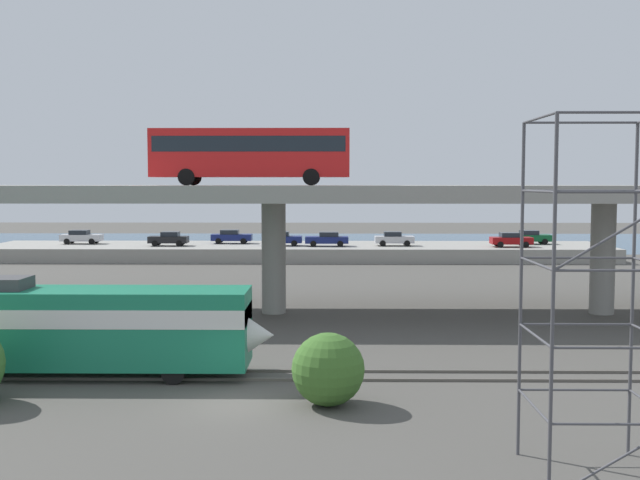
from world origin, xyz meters
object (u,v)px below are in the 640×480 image
(parked_car_4, at_px, (394,239))
(parked_car_6, at_px, (231,236))
(parked_car_2, at_px, (327,239))
(parked_car_7, at_px, (511,240))
(parked_car_5, at_px, (530,237))
(train_locomotive, at_px, (82,325))
(scaffolding_tower, at_px, (597,287))
(parked_car_0, at_px, (169,239))
(parked_car_3, at_px, (282,238))
(parked_car_1, at_px, (81,237))
(transit_bus_on_overpass, at_px, (250,151))

(parked_car_4, relative_size, parked_car_6, 0.93)
(parked_car_2, xyz_separation_m, parked_car_7, (19.07, -0.74, -0.00))
(parked_car_5, relative_size, parked_car_7, 0.99)
(train_locomotive, distance_m, parked_car_2, 50.25)
(scaffolding_tower, height_order, parked_car_6, scaffolding_tower)
(scaffolding_tower, height_order, parked_car_0, scaffolding_tower)
(parked_car_2, distance_m, parked_car_3, 4.83)
(train_locomotive, bearing_deg, parked_car_4, 70.98)
(parked_car_6, distance_m, parked_car_7, 29.93)
(parked_car_4, height_order, parked_car_7, same)
(scaffolding_tower, relative_size, parked_car_6, 2.25)
(parked_car_1, bearing_deg, parked_car_3, -5.86)
(train_locomotive, xyz_separation_m, parked_car_0, (-6.61, 49.45, 0.05))
(parked_car_2, height_order, parked_car_7, same)
(parked_car_2, bearing_deg, parked_car_1, -6.06)
(parked_car_2, relative_size, parked_car_3, 1.09)
(scaffolding_tower, xyz_separation_m, parked_car_7, (11.50, 59.46, -3.06))
(parked_car_1, height_order, parked_car_6, same)
(transit_bus_on_overpass, height_order, scaffolding_tower, transit_bus_on_overpass)
(train_locomotive, bearing_deg, parked_car_3, 83.89)
(parked_car_1, bearing_deg, train_locomotive, -72.16)
(train_locomotive, bearing_deg, parked_car_2, 78.37)
(transit_bus_on_overpass, bearing_deg, parked_car_4, -108.67)
(train_locomotive, relative_size, parked_car_0, 4.06)
(transit_bus_on_overpass, relative_size, scaffolding_tower, 1.21)
(parked_car_6, bearing_deg, parked_car_2, -18.71)
(parked_car_1, relative_size, parked_car_3, 1.05)
(parked_car_1, xyz_separation_m, parked_car_4, (33.94, -2.23, -0.00))
(train_locomotive, bearing_deg, parked_car_0, 97.61)
(parked_car_0, distance_m, parked_car_7, 35.82)
(parked_car_0, distance_m, parked_car_4, 23.80)
(parked_car_2, distance_m, parked_car_4, 7.08)
(scaffolding_tower, bearing_deg, train_locomotive, 148.16)
(parked_car_4, bearing_deg, transit_bus_on_overpass, -108.67)
(parked_car_6, bearing_deg, parked_car_0, -151.66)
(parked_car_4, xyz_separation_m, parked_car_6, (-17.61, 2.94, 0.00))
(parked_car_6, bearing_deg, parked_car_7, -8.29)
(train_locomotive, xyz_separation_m, parked_car_7, (29.20, 48.47, 0.05))
(train_locomotive, xyz_separation_m, parked_car_1, (-16.75, 52.07, 0.05))
(parked_car_2, bearing_deg, parked_car_0, -0.80)
(train_locomotive, height_order, transit_bus_on_overpass, transit_bus_on_overpass)
(parked_car_0, bearing_deg, parked_car_7, 178.44)
(parked_car_0, relative_size, parked_car_1, 0.94)
(train_locomotive, height_order, parked_car_0, train_locomotive)
(parked_car_6, bearing_deg, parked_car_4, -9.49)
(transit_bus_on_overpass, bearing_deg, parked_car_7, -125.58)
(transit_bus_on_overpass, distance_m, parked_car_7, 41.38)
(parked_car_0, height_order, parked_car_5, same)
(parked_car_6, xyz_separation_m, parked_car_7, (29.62, -4.31, 0.00))
(parked_car_6, bearing_deg, parked_car_3, -27.42)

